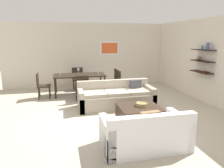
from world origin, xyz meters
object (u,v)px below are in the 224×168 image
object	(u,v)px
dining_chair_head	(78,77)
wine_glass_right_near	(98,72)
sofa_beige	(116,97)
dining_chair_right_far	(113,79)
dining_chair_left_near	(41,84)
decorative_bowl	(142,104)
loveseat_white	(145,133)
dining_chair_foot	(82,86)
coffee_table	(139,114)
dining_chair_right_near	(116,81)
dining_table	(79,76)
wine_glass_head	(78,69)
wine_glass_left_near	(60,73)

from	to	relation	value
dining_chair_head	wine_glass_right_near	xyz separation A→B (m)	(0.69, -0.99, 0.35)
sofa_beige	dining_chair_right_far	world-z (taller)	dining_chair_right_far
dining_chair_left_near	wine_glass_right_near	distance (m)	2.06
decorative_bowl	dining_chair_right_far	distance (m)	3.16
loveseat_white	dining_chair_foot	size ratio (longest dim) A/B	1.84
decorative_bowl	wine_glass_right_near	distance (m)	2.93
coffee_table	dining_chair_right_near	bearing A→B (deg)	88.21
loveseat_white	dining_chair_foot	distance (m)	3.54
decorative_bowl	dining_table	world-z (taller)	dining_table
coffee_table	wine_glass_right_near	xyz separation A→B (m)	(-0.56, 2.87, 0.66)
sofa_beige	decorative_bowl	distance (m)	1.27
coffee_table	dining_chair_right_far	size ratio (longest dim) A/B	1.16
dining_chair_right_near	wine_glass_head	bearing A→B (deg)	155.27
dining_chair_right_near	dining_chair_foot	world-z (taller)	same
loveseat_white	dining_chair_foot	world-z (taller)	dining_chair_foot
dining_table	wine_glass_head	xyz separation A→B (m)	(0.00, 0.41, 0.20)
wine_glass_head	dining_chair_head	bearing A→B (deg)	90.00
wine_glass_left_near	wine_glass_head	xyz separation A→B (m)	(0.69, 0.52, 0.01)
coffee_table	dining_chair_foot	distance (m)	2.47
coffee_table	dining_chair_right_near	size ratio (longest dim) A/B	1.16
wine_glass_left_near	wine_glass_right_near	bearing A→B (deg)	-0.00
sofa_beige	loveseat_white	distance (m)	2.56
decorative_bowl	wine_glass_head	bearing A→B (deg)	111.38
sofa_beige	dining_chair_right_near	world-z (taller)	dining_chair_right_near
loveseat_white	coffee_table	xyz separation A→B (m)	(0.38, 1.31, -0.10)
decorative_bowl	dining_chair_foot	distance (m)	2.46
dining_table	wine_glass_head	world-z (taller)	wine_glass_head
wine_glass_left_near	wine_glass_right_near	xyz separation A→B (m)	(1.37, -0.00, -0.02)
sofa_beige	wine_glass_head	bearing A→B (deg)	114.13
dining_table	wine_glass_head	distance (m)	0.45
dining_chair_head	wine_glass_head	size ratio (longest dim) A/B	4.74
sofa_beige	dining_chair_head	size ratio (longest dim) A/B	2.59
dining_chair_head	wine_glass_right_near	bearing A→B (deg)	-55.17
decorative_bowl	dining_chair_head	xyz separation A→B (m)	(-1.31, 3.82, 0.08)
decorative_bowl	dining_chair_head	distance (m)	4.04
wine_glass_right_near	dining_chair_right_far	bearing A→B (deg)	26.59
sofa_beige	dining_chair_left_near	size ratio (longest dim) A/B	2.59
coffee_table	decorative_bowl	size ratio (longest dim) A/B	3.42
decorative_bowl	wine_glass_right_near	bearing A→B (deg)	102.46
dining_chair_right_near	dining_chair_head	xyz separation A→B (m)	(-1.34, 1.08, 0.00)
dining_chair_right_near	dining_table	bearing A→B (deg)	171.09
dining_chair_head	dining_chair_right_far	size ratio (longest dim) A/B	1.00
dining_chair_foot	wine_glass_head	world-z (taller)	wine_glass_head
coffee_table	dining_chair_head	bearing A→B (deg)	107.97
dining_chair_right_near	dining_chair_foot	size ratio (longest dim) A/B	1.00
coffee_table	dining_table	xyz separation A→B (m)	(-1.25, 2.98, 0.49)
dining_chair_right_far	dining_chair_foot	bearing A→B (deg)	-141.00
dining_chair_right_near	dining_chair_head	size ratio (longest dim) A/B	1.00
loveseat_white	dining_chair_head	size ratio (longest dim) A/B	1.84
coffee_table	decorative_bowl	bearing A→B (deg)	25.81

